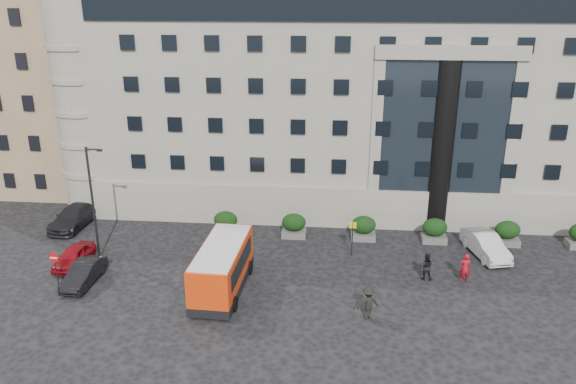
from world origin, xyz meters
name	(u,v)px	position (x,y,z in m)	size (l,w,h in m)	color
ground	(265,287)	(0.00, 0.00, 0.00)	(120.00, 120.00, 0.00)	black
civic_building	(358,88)	(6.00, 22.00, 9.00)	(44.00, 24.00, 18.00)	gray
entrance_column	(442,148)	(12.00, 10.30, 6.50)	(1.80, 1.80, 13.00)	black
apartment_near	(37,76)	(-24.00, 20.00, 10.00)	(14.00, 14.00, 20.00)	#967857
apartment_far	(87,46)	(-27.00, 38.00, 11.00)	(13.00, 13.00, 22.00)	brown
hedge_a	(226,223)	(-4.00, 7.80, 0.93)	(1.80, 1.26, 1.84)	#5B5B58
hedge_b	(294,225)	(1.20, 7.80, 0.93)	(1.80, 1.26, 1.84)	#5B5B58
hedge_c	(364,228)	(6.40, 7.80, 0.93)	(1.80, 1.26, 1.84)	#5B5B58
hedge_d	(435,230)	(11.60, 7.80, 0.93)	(1.80, 1.26, 1.84)	#5B5B58
hedge_e	(507,233)	(16.80, 7.80, 0.93)	(1.80, 1.26, 1.84)	#5B5B58
street_lamp	(93,199)	(-11.94, 3.00, 4.37)	(1.16, 0.18, 8.00)	#262628
bus_stop_sign	(352,233)	(5.50, 5.00, 1.73)	(0.50, 0.08, 2.52)	#262628
no_entry_sign	(55,263)	(-13.00, -1.04, 1.65)	(0.64, 0.16, 2.32)	#262628
minibus	(222,266)	(-2.54, -0.59, 1.65)	(2.95, 7.27, 2.99)	#E8380A
red_truck	(151,185)	(-12.04, 14.57, 1.34)	(2.42, 4.93, 2.62)	maroon
parked_car_a	(74,256)	(-13.24, 1.81, 0.66)	(1.56, 3.88, 1.32)	maroon
parked_car_b	(84,274)	(-11.50, -0.51, 0.68)	(1.43, 4.11, 1.35)	black
parked_car_c	(74,217)	(-16.21, 8.23, 0.79)	(2.20, 5.41, 1.57)	black
parked_car_d	(114,194)	(-15.04, 13.63, 0.75)	(2.50, 5.43, 1.51)	black
white_taxi	(486,245)	(14.82, 5.82, 0.79)	(1.68, 4.81, 1.58)	silver
pedestrian_a	(465,268)	(12.59, 1.84, 0.98)	(0.71, 0.47, 1.96)	#A9101B
pedestrian_b	(426,266)	(10.16, 1.96, 0.91)	(0.89, 0.69, 1.83)	black
pedestrian_c	(368,303)	(6.27, -2.99, 0.99)	(1.27, 0.73, 1.97)	black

